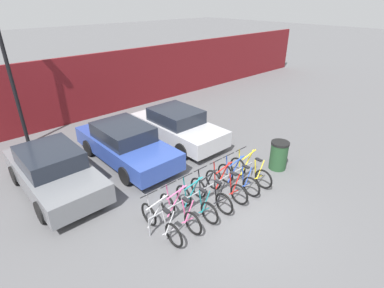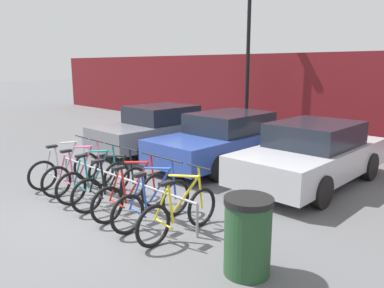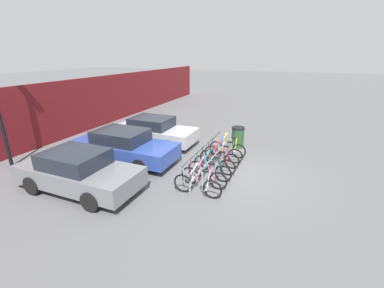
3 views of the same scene
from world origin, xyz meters
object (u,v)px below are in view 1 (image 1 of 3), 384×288
at_px(bicycle_blue, 238,178).
at_px(car_blue, 126,144).
at_px(trash_bin, 279,155).
at_px(bicycle_pink, 180,212).
at_px(bicycle_teal, 196,203).
at_px(car_silver, 178,126).
at_px(lamp_post, 7,63).
at_px(car_grey, 54,170).
at_px(bicycle_silver, 161,223).
at_px(bicycle_yellow, 250,171).
at_px(bike_rack, 208,188).
at_px(bicycle_black, 211,194).
at_px(bicycle_red, 226,185).

bearing_deg(bicycle_blue, car_blue, 115.11).
bearing_deg(trash_bin, bicycle_pink, 178.15).
relative_size(bicycle_teal, car_blue, 0.37).
xyz_separation_m(car_silver, lamp_post, (-4.76, 4.02, 2.61)).
xyz_separation_m(bicycle_pink, car_grey, (-1.84, 3.85, 0.31)).
relative_size(bicycle_silver, bicycle_yellow, 1.00).
bearing_deg(bike_rack, bicycle_yellow, -4.63).
height_order(bike_rack, bicycle_blue, bicycle_blue).
relative_size(bicycle_silver, lamp_post, 0.29).
relative_size(bicycle_black, car_blue, 0.37).
bearing_deg(bicycle_pink, bike_rack, 8.82).
distance_m(bicycle_pink, bicycle_black, 1.18).
bearing_deg(bike_rack, car_blue, 96.12).
height_order(bicycle_teal, bicycle_black, same).
relative_size(bicycle_yellow, trash_bin, 1.66).
distance_m(bicycle_blue, car_silver, 4.06).
bearing_deg(bicycle_black, car_grey, 127.15).
bearing_deg(bicycle_red, car_blue, 104.03).
bearing_deg(lamp_post, car_grey, -94.71).
distance_m(bicycle_silver, bicycle_black, 1.81).
bearing_deg(car_grey, bicycle_yellow, -38.28).
bearing_deg(bike_rack, car_grey, 129.44).
distance_m(bike_rack, bicycle_red, 0.66).
bearing_deg(bike_rack, bicycle_black, -98.19).
height_order(bicycle_silver, bicycle_yellow, same).
relative_size(bike_rack, car_grey, 0.98).
height_order(bicycle_teal, car_grey, car_grey).
bearing_deg(car_blue, bicycle_yellow, -60.55).
relative_size(bicycle_teal, car_grey, 0.40).
distance_m(bicycle_yellow, trash_bin, 1.42).
distance_m(car_grey, trash_bin, 7.45).
bearing_deg(bicycle_silver, car_silver, 48.16).
xyz_separation_m(car_blue, lamp_post, (-2.30, 4.00, 2.61)).
bearing_deg(car_blue, bicycle_blue, -67.89).
height_order(bicycle_teal, bicycle_red, same).
bearing_deg(bicycle_pink, bicycle_silver, -178.21).
bearing_deg(bicycle_silver, lamp_post, 98.89).
distance_m(bicycle_black, bicycle_red, 0.65).
xyz_separation_m(bike_rack, bicycle_silver, (-1.83, -0.15, -0.11)).
bearing_deg(car_blue, bicycle_black, -84.42).
bearing_deg(car_silver, bicycle_silver, -134.50).
height_order(car_silver, lamp_post, lamp_post).
bearing_deg(bicycle_black, bicycle_silver, 179.01).
relative_size(bicycle_black, car_grey, 0.40).
bearing_deg(bicycle_teal, car_silver, 60.08).
bearing_deg(bicycle_yellow, bicycle_pink, 177.27).
height_order(bicycle_yellow, lamp_post, lamp_post).
xyz_separation_m(bicycle_silver, bicycle_blue, (3.04, 0.00, 0.00)).
bearing_deg(bicycle_black, bicycle_yellow, -0.99).
bearing_deg(lamp_post, car_silver, -40.20).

